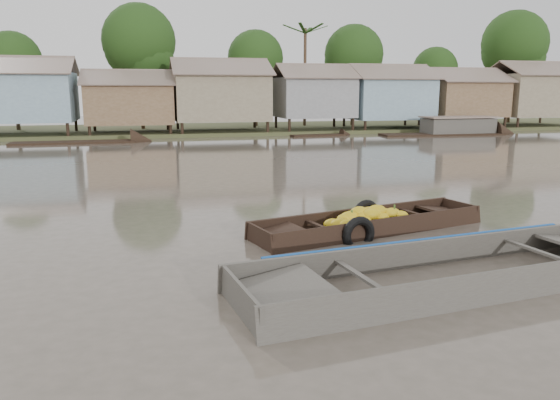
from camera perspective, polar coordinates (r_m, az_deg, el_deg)
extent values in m
plane|color=#514A3E|center=(11.12, 1.86, -5.48)|extent=(120.00, 120.00, 0.00)
cube|color=#384723|center=(43.44, -10.09, 7.10)|extent=(120.00, 12.00, 0.50)
cube|color=#7C9BAC|center=(40.45, -25.09, 9.72)|extent=(6.20, 5.20, 3.20)
cube|color=brown|center=(39.10, -25.75, 12.65)|extent=(6.60, 3.02, 1.28)
cube|color=brown|center=(41.85, -24.97, 12.57)|extent=(6.60, 3.02, 1.28)
cube|color=brown|center=(39.75, -15.40, 9.65)|extent=(5.80, 4.60, 2.70)
cube|color=brown|center=(38.50, -15.58, 12.27)|extent=(6.20, 2.67, 1.14)
cube|color=brown|center=(40.98, -15.50, 12.21)|extent=(6.20, 2.67, 1.14)
cube|color=#7E7157|center=(40.09, -6.25, 10.64)|extent=(6.50, 5.30, 3.30)
cube|color=brown|center=(38.70, -6.02, 13.73)|extent=(6.90, 3.08, 1.31)
cube|color=brown|center=(41.53, -6.59, 13.56)|extent=(6.90, 3.08, 1.31)
cube|color=gray|center=(41.62, 3.51, 10.65)|extent=(5.40, 4.70, 2.90)
cube|color=brown|center=(40.42, 4.10, 13.31)|extent=(5.80, 2.73, 1.17)
cube|color=brown|center=(42.85, 3.03, 13.23)|extent=(5.80, 2.73, 1.17)
cube|color=#7C9BAC|center=(43.78, 11.15, 10.37)|extent=(6.00, 5.00, 3.10)
cube|color=brown|center=(42.57, 12.04, 13.00)|extent=(6.40, 2.90, 1.24)
cube|color=brown|center=(45.02, 10.52, 12.97)|extent=(6.40, 2.90, 1.24)
cube|color=brown|center=(46.89, 18.49, 10.01)|extent=(5.70, 4.90, 2.80)
cube|color=brown|center=(45.78, 19.54, 12.24)|extent=(6.10, 2.85, 1.21)
cube|color=brown|center=(48.02, 17.78, 12.29)|extent=(6.10, 2.85, 1.21)
cube|color=#7E7157|center=(50.64, 24.84, 9.90)|extent=(6.30, 5.10, 3.40)
cube|color=brown|center=(49.59, 26.06, 12.28)|extent=(6.70, 2.96, 1.26)
cube|color=brown|center=(51.75, 24.08, 12.37)|extent=(6.70, 2.96, 1.26)
cylinder|color=#473323|center=(45.16, -25.88, 9.42)|extent=(0.28, 0.28, 4.90)
sphere|color=black|center=(45.20, -26.20, 12.95)|extent=(4.20, 4.20, 4.20)
cylinder|color=#473323|center=(43.23, -14.29, 11.09)|extent=(0.28, 0.28, 6.30)
sphere|color=black|center=(43.37, -14.53, 15.84)|extent=(5.40, 5.40, 5.40)
cylinder|color=#473323|center=(45.12, -2.55, 10.76)|extent=(0.28, 0.28, 5.25)
sphere|color=black|center=(45.17, -2.58, 14.57)|extent=(4.50, 4.50, 4.50)
cylinder|color=#473323|center=(46.41, 7.61, 10.92)|extent=(0.28, 0.28, 5.60)
sphere|color=black|center=(46.49, 7.72, 14.86)|extent=(4.80, 4.80, 4.80)
cylinder|color=#473323|center=(50.76, 15.74, 10.05)|extent=(0.28, 0.28, 4.55)
sphere|color=black|center=(50.78, 15.91, 12.98)|extent=(3.90, 3.90, 3.90)
cylinder|color=#473323|center=(53.72, 22.97, 10.76)|extent=(0.28, 0.28, 6.65)
sphere|color=black|center=(53.86, 23.30, 14.79)|extent=(5.70, 5.70, 5.70)
cylinder|color=#473323|center=(45.59, 2.62, 12.50)|extent=(0.24, 0.24, 8.00)
cube|color=black|center=(12.99, 9.31, -3.48)|extent=(5.79, 2.44, 0.08)
cube|color=black|center=(13.41, 7.75, -1.94)|extent=(5.68, 1.56, 0.54)
cube|color=black|center=(12.46, 11.07, -3.10)|extent=(5.68, 1.56, 0.54)
cube|color=black|center=(14.80, 18.17, -1.15)|extent=(0.37, 1.24, 0.51)
cube|color=black|center=(14.44, 16.82, -1.11)|extent=(1.23, 1.30, 0.20)
cube|color=black|center=(11.48, -2.09, -4.16)|extent=(0.37, 1.24, 0.51)
cube|color=black|center=(11.68, 0.09, -3.55)|extent=(1.23, 1.30, 0.20)
cube|color=black|center=(12.15, 4.23, -2.77)|extent=(0.39, 1.20, 0.05)
cube|color=black|center=(13.76, 13.89, -1.38)|extent=(0.39, 1.20, 0.05)
ellipsoid|color=gold|center=(12.35, 5.96, -3.02)|extent=(0.41, 0.33, 0.22)
ellipsoid|color=gold|center=(12.71, 10.64, -2.50)|extent=(0.43, 0.34, 0.23)
ellipsoid|color=gold|center=(13.53, 10.85, -1.61)|extent=(0.46, 0.37, 0.25)
ellipsoid|color=gold|center=(12.47, 8.80, -2.23)|extent=(0.41, 0.33, 0.22)
ellipsoid|color=gold|center=(12.36, 7.48, -2.62)|extent=(0.47, 0.38, 0.25)
ellipsoid|color=gold|center=(12.56, 6.80, -1.98)|extent=(0.45, 0.36, 0.25)
ellipsoid|color=gold|center=(12.84, 9.92, -1.63)|extent=(0.47, 0.38, 0.26)
ellipsoid|color=gold|center=(13.39, 9.40, -1.62)|extent=(0.44, 0.35, 0.24)
ellipsoid|color=gold|center=(12.85, 8.18, -1.67)|extent=(0.47, 0.38, 0.25)
ellipsoid|color=gold|center=(12.95, 8.24, -1.64)|extent=(0.47, 0.38, 0.26)
ellipsoid|color=gold|center=(13.27, 13.67, -2.15)|extent=(0.44, 0.35, 0.24)
ellipsoid|color=gold|center=(12.93, 10.06, -1.13)|extent=(0.54, 0.44, 0.29)
ellipsoid|color=gold|center=(13.27, 12.42, -1.65)|extent=(0.49, 0.39, 0.26)
ellipsoid|color=gold|center=(12.69, 8.79, -1.75)|extent=(0.49, 0.40, 0.27)
ellipsoid|color=gold|center=(13.04, 11.48, -1.38)|extent=(0.42, 0.33, 0.22)
ellipsoid|color=gold|center=(12.95, 7.54, -1.59)|extent=(0.42, 0.34, 0.23)
ellipsoid|color=gold|center=(12.31, 7.07, -2.69)|extent=(0.53, 0.43, 0.29)
ellipsoid|color=gold|center=(12.86, 10.52, -1.84)|extent=(0.46, 0.37, 0.25)
ellipsoid|color=gold|center=(13.33, 9.35, -1.62)|extent=(0.46, 0.37, 0.25)
ellipsoid|color=gold|center=(12.38, 6.27, -2.56)|extent=(0.53, 0.43, 0.29)
ellipsoid|color=gold|center=(12.74, 8.28, -1.27)|extent=(0.50, 0.40, 0.27)
ellipsoid|color=gold|center=(12.48, 5.50, -2.53)|extent=(0.48, 0.39, 0.26)
ellipsoid|color=gold|center=(12.29, 7.65, -3.01)|extent=(0.51, 0.41, 0.28)
ellipsoid|color=gold|center=(12.95, 8.84, -1.51)|extent=(0.50, 0.41, 0.27)
ellipsoid|color=gold|center=(13.06, 10.83, -1.41)|extent=(0.49, 0.39, 0.26)
ellipsoid|color=gold|center=(13.57, 11.58, -1.39)|extent=(0.52, 0.42, 0.28)
ellipsoid|color=gold|center=(12.15, 6.91, -3.39)|extent=(0.42, 0.34, 0.23)
ellipsoid|color=gold|center=(13.01, 8.14, -1.74)|extent=(0.43, 0.35, 0.23)
ellipsoid|color=gold|center=(12.69, 9.47, -1.52)|extent=(0.50, 0.40, 0.27)
ellipsoid|color=gold|center=(12.96, 9.25, -1.18)|extent=(0.41, 0.33, 0.22)
ellipsoid|color=gold|center=(12.62, 7.30, -1.81)|extent=(0.53, 0.43, 0.29)
ellipsoid|color=gold|center=(12.26, 7.46, -2.96)|extent=(0.52, 0.42, 0.28)
cylinder|color=#3F6626|center=(12.56, 7.51, -1.46)|extent=(0.04, 0.04, 0.19)
cylinder|color=#3F6626|center=(12.99, 10.11, -1.11)|extent=(0.04, 0.04, 0.19)
cylinder|color=#3F6626|center=(13.31, 11.87, -0.88)|extent=(0.04, 0.04, 0.19)
torus|color=black|center=(13.71, 8.95, -1.59)|extent=(0.82, 0.37, 0.80)
torus|color=black|center=(11.90, 8.22, -3.60)|extent=(0.83, 0.38, 0.81)
cube|color=#46413B|center=(9.96, 18.04, -8.62)|extent=(7.92, 2.63, 0.08)
cube|color=#46413B|center=(10.58, 14.90, -5.66)|extent=(7.90, 1.16, 0.63)
cube|color=#46413B|center=(9.20, 21.90, -8.75)|extent=(7.90, 1.16, 0.63)
cube|color=#46413B|center=(8.10, -4.18, -10.69)|extent=(0.30, 1.93, 0.60)
cube|color=#46413B|center=(8.27, 0.36, -9.59)|extent=(1.55, 1.83, 0.25)
cube|color=#46413B|center=(8.81, 8.66, -8.04)|extent=(0.33, 1.86, 0.05)
cube|color=#46413B|center=(11.07, 25.72, -4.99)|extent=(0.33, 1.86, 0.05)
cube|color=#665E54|center=(9.94, 18.06, -8.35)|extent=(6.06, 2.25, 0.02)
cube|color=#0E428F|center=(10.56, 14.77, -4.31)|extent=(6.38, 0.89, 0.16)
torus|color=olive|center=(10.91, 26.53, -7.10)|extent=(0.44, 0.44, 0.06)
torus|color=olive|center=(10.90, 26.55, -6.89)|extent=(0.36, 0.36, 0.06)
cube|color=black|center=(38.26, 4.01, 6.59)|extent=(3.98, 1.25, 0.35)
cube|color=black|center=(35.41, -20.71, 5.47)|extent=(7.22, 1.66, 0.35)
cube|color=black|center=(40.67, 16.54, 6.44)|extent=(8.93, 2.59, 0.35)
cube|color=black|center=(41.56, 18.10, 7.28)|extent=(5.00, 2.00, 1.20)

